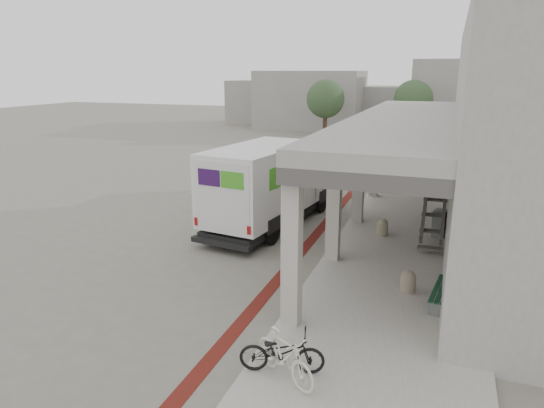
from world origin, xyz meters
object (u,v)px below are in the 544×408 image
at_px(fedex_truck, 272,182).
at_px(bicycle_black, 282,352).
at_px(bench, 442,292).
at_px(utility_cabinet, 440,223).
at_px(bicycle_cream, 285,356).

bearing_deg(fedex_truck, bicycle_black, -60.97).
distance_m(bench, utility_cabinet, 5.18).
xyz_separation_m(fedex_truck, utility_cabinet, (5.87, 0.37, -1.04)).
bearing_deg(utility_cabinet, bicycle_black, -93.33).
xyz_separation_m(bicycle_black, bicycle_cream, (0.12, -0.20, 0.05)).
bearing_deg(bicycle_cream, fedex_truck, 53.12).
distance_m(fedex_truck, bench, 7.83).
height_order(fedex_truck, bicycle_black, fedex_truck).
height_order(bicycle_black, bicycle_cream, bicycle_cream).
relative_size(bench, bicycle_cream, 1.10).
xyz_separation_m(fedex_truck, bicycle_cream, (3.49, -8.89, -1.02)).
bearing_deg(bench, bicycle_black, -117.49).
distance_m(utility_cabinet, bicycle_black, 9.40).
xyz_separation_m(fedex_truck, bench, (6.07, -4.81, -1.20)).
distance_m(bench, bicycle_cream, 4.83).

